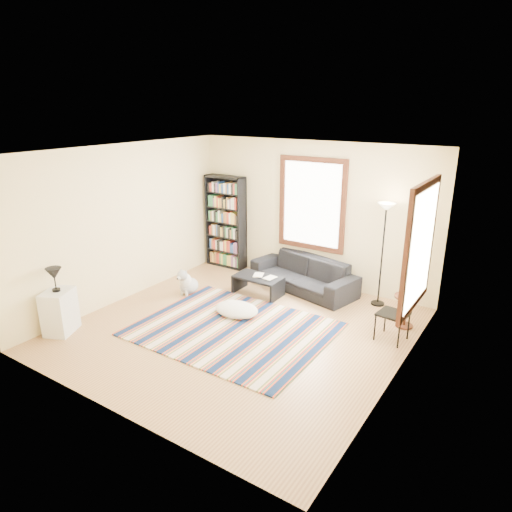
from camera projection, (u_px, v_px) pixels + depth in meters
The scene contains 21 objects.
floor at pixel (239, 332), 7.36m from camera, with size 5.00×5.00×0.10m, color tan.
ceiling at pixel (237, 148), 6.43m from camera, with size 5.00×5.00×0.10m, color white.
wall_back at pixel (313, 213), 8.92m from camera, with size 5.00×0.10×2.80m, color beige.
wall_front at pixel (100, 306), 4.87m from camera, with size 5.00×0.10×2.80m, color beige.
wall_left at pixel (123, 223), 8.22m from camera, with size 0.10×5.00×2.80m, color beige.
wall_right at pixel (408, 280), 5.57m from camera, with size 0.10×5.00×2.80m, color beige.
window_back at pixel (312, 204), 8.79m from camera, with size 1.20×0.06×1.60m, color white.
window_right at pixel (420, 247), 6.18m from camera, with size 0.06×1.20×1.60m, color white.
rug at pixel (233, 329), 7.32m from camera, with size 2.97×2.38×0.02m, color #0C1E40.
sofa at pixel (303, 274), 8.83m from camera, with size 2.14×0.84×0.62m, color black.
bookshelf at pixel (226, 222), 9.89m from camera, with size 0.90×0.30×2.00m, color black.
coffee_table at pixel (258, 285), 8.62m from camera, with size 0.90×0.50×0.36m, color black.
book_a at pixel (254, 275), 8.61m from camera, with size 0.24×0.18×0.02m, color beige.
book_b at pixel (266, 277), 8.52m from camera, with size 0.18×0.24×0.02m, color beige.
floor_cushion at pixel (237, 309), 7.81m from camera, with size 0.79×0.59×0.20m, color beige.
floor_lamp at pixel (382, 255), 7.95m from camera, with size 0.30×0.30×1.86m, color black, non-canonical shape.
side_table at pixel (406, 311), 7.34m from camera, with size 0.40×0.40×0.54m, color #461C11.
folding_chair at pixel (393, 314), 6.88m from camera, with size 0.42×0.40×0.86m, color black.
white_cabinet at pixel (60, 312), 7.14m from camera, with size 0.38×0.50×0.70m, color silver.
table_lamp at pixel (55, 280), 6.97m from camera, with size 0.24×0.24×0.38m, color black, non-canonical shape.
dog at pixel (189, 281), 8.64m from camera, with size 0.36×0.51×0.51m, color silver, non-canonical shape.
Camera 1 is at (3.83, -5.36, 3.46)m, focal length 32.00 mm.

